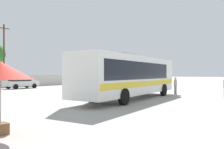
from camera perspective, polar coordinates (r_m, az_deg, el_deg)
The scene contains 6 objects.
ground_plane at distance 25.44m, azimuth -15.13°, elevation -4.22°, with size 300.00×300.00×0.00m, color #A3A099.
coach_bus_white_yellow at distance 18.17m, azimuth 4.42°, elevation -0.12°, with size 12.62×3.25×3.46m.
attendant_by_bus_door at distance 23.07m, azimuth 14.98°, elevation -2.40°, with size 0.40×0.40×1.60m.
vendor_umbrella_near_gate_red at distance 8.33m, azimuth -25.27°, elevation 0.53°, with size 2.08×2.08×2.32m.
parked_car_rightmost_white at distance 34.04m, azimuth -20.97°, elevation -1.78°, with size 4.49×2.14×1.52m.
utility_pole_near at distance 39.63m, azimuth -24.50°, elevation 4.44°, with size 1.80×0.24×9.46m.
Camera 1 is at (-16.37, -9.38, 1.92)m, focal length 38.12 mm.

